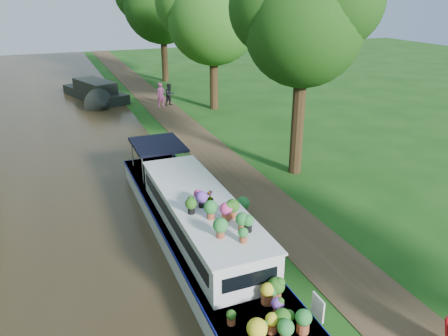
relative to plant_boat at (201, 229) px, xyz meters
The scene contains 10 objects.
ground 2.91m from the plant_boat, 36.05° to the left, with size 100.00×100.00×0.00m, color #164411.
canal_water 4.18m from the plant_boat, 156.41° to the left, with size 10.00×100.00×0.02m, color #2E2514.
towpath 3.91m from the plant_boat, 25.39° to the left, with size 2.20×100.00×0.03m, color #453420.
plant_boat is the anchor object (origin of this frame).
tree_near_overhang 9.57m from the plant_boat, 37.92° to the left, with size 5.52×5.28×8.99m.
tree_near_mid 18.87m from the plant_boat, 68.06° to the left, with size 6.90×6.60×9.40m.
second_boat 22.38m from the plant_boat, 91.28° to the left, with size 4.25×8.00×1.46m.
pedestrian_pink 18.69m from the plant_boat, 79.30° to the left, with size 0.62×0.41×1.70m, color #C8529A.
pedestrian_dark 18.99m from the plant_boat, 77.38° to the left, with size 0.75×0.59×1.55m, color black.
verge_plant 4.70m from the plant_boat, 69.24° to the left, with size 0.41×0.35×0.45m, color #305D1B.
Camera 1 is at (-5.94, -12.61, 7.56)m, focal length 35.00 mm.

